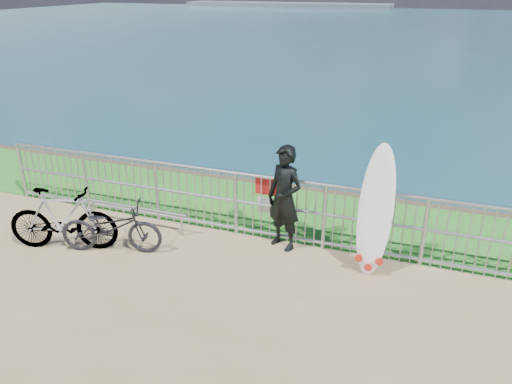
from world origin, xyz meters
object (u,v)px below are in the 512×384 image
at_px(bicycle_far, 63,219).
at_px(surfer, 285,198).
at_px(bicycle_near, 111,227).
at_px(surfboard, 375,216).

bearing_deg(bicycle_far, surfer, -86.08).
distance_m(bicycle_near, bicycle_far, 0.79).
xyz_separation_m(surfer, surfboard, (1.42, -0.23, 0.04)).
bearing_deg(surfer, bicycle_far, -135.93).
distance_m(surfboard, bicycle_far, 4.80).
relative_size(surfer, surfboard, 0.88).
height_order(surfer, bicycle_far, surfer).
relative_size(surfboard, bicycle_near, 1.21).
bearing_deg(surfer, surfboard, 13.71).
distance_m(surfboard, bicycle_near, 4.03).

